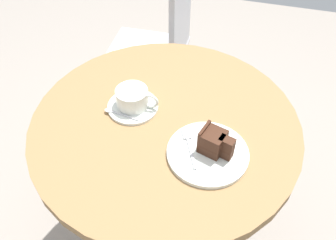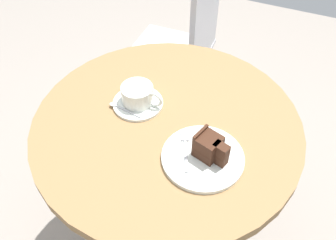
# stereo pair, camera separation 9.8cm
# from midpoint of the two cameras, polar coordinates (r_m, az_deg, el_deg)

# --- Properties ---
(ground_plane) EXTENTS (4.40, 4.40, 0.01)m
(ground_plane) POSITION_cam_midpoint_polar(r_m,az_deg,el_deg) (1.66, -2.10, -18.12)
(ground_plane) COLOR gray
(ground_plane) RESTS_ON ground
(cafe_table) EXTENTS (0.79, 0.79, 0.74)m
(cafe_table) POSITION_cam_midpoint_polar(r_m,az_deg,el_deg) (1.13, -2.94, -4.50)
(cafe_table) COLOR olive
(cafe_table) RESTS_ON ground
(saucer) EXTENTS (0.15, 0.15, 0.01)m
(saucer) POSITION_cam_midpoint_polar(r_m,az_deg,el_deg) (1.08, -8.24, 2.04)
(saucer) COLOR silver
(saucer) RESTS_ON cafe_table
(coffee_cup) EXTENTS (0.13, 0.10, 0.06)m
(coffee_cup) POSITION_cam_midpoint_polar(r_m,az_deg,el_deg) (1.06, -8.32, 3.46)
(coffee_cup) COLOR silver
(coffee_cup) RESTS_ON saucer
(teaspoon) EXTENTS (0.11, 0.03, 0.00)m
(teaspoon) POSITION_cam_midpoint_polar(r_m,az_deg,el_deg) (1.06, -10.76, 0.95)
(teaspoon) COLOR #B7B7BC
(teaspoon) RESTS_ON saucer
(cake_plate) EXTENTS (0.22, 0.22, 0.01)m
(cake_plate) POSITION_cam_midpoint_polar(r_m,az_deg,el_deg) (0.95, 3.44, -5.51)
(cake_plate) COLOR silver
(cake_plate) RESTS_ON cafe_table
(cake_slice) EXTENTS (0.10, 0.07, 0.07)m
(cake_slice) POSITION_cam_midpoint_polar(r_m,az_deg,el_deg) (0.93, 4.44, -3.75)
(cake_slice) COLOR #422619
(cake_slice) RESTS_ON cake_plate
(fork) EXTENTS (0.07, 0.13, 0.00)m
(fork) POSITION_cam_midpoint_polar(r_m,az_deg,el_deg) (0.96, 0.44, -3.98)
(fork) COLOR #B7B7BC
(fork) RESTS_ON cake_plate
(napkin) EXTENTS (0.20, 0.21, 0.00)m
(napkin) POSITION_cam_midpoint_polar(r_m,az_deg,el_deg) (0.96, 3.53, -5.42)
(napkin) COLOR beige
(napkin) RESTS_ON cafe_table
(cafe_chair) EXTENTS (0.39, 0.39, 0.87)m
(cafe_chair) POSITION_cam_midpoint_polar(r_m,az_deg,el_deg) (1.75, -2.59, 12.43)
(cafe_chair) COLOR #BCBCC1
(cafe_chair) RESTS_ON ground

